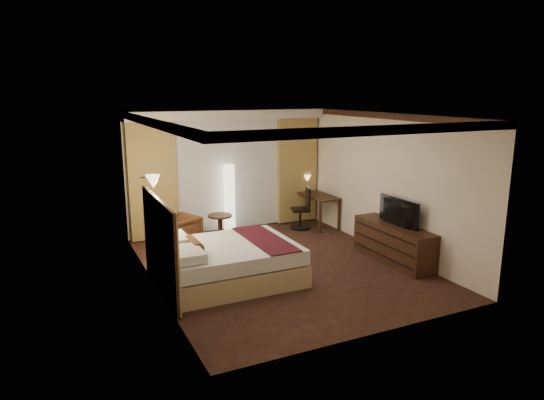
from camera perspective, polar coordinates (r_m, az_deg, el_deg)
name	(u,v)px	position (r m, az deg, el deg)	size (l,w,h in m)	color
floor	(281,266)	(8.84, 1.12, -7.81)	(4.50, 5.50, 0.01)	black
ceiling	(282,115)	(8.29, 1.20, 9.95)	(4.50, 5.50, 0.01)	white
back_wall	(227,171)	(10.95, -5.28, 3.47)	(4.50, 0.02, 2.70)	silver
left_wall	(152,206)	(7.74, -13.91, -0.72)	(0.02, 5.50, 2.70)	silver
right_wall	(385,183)	(9.66, 13.20, 1.95)	(0.02, 5.50, 2.70)	silver
crown_molding	(282,119)	(8.29, 1.20, 9.54)	(4.50, 5.50, 0.12)	black
soffit	(230,115)	(10.58, -4.95, 9.97)	(4.50, 0.50, 0.20)	white
curtain_sheer	(229,175)	(10.89, -5.13, 2.89)	(2.48, 0.04, 2.45)	silver
curtain_left_drape	(153,182)	(10.38, -13.85, 2.08)	(1.00, 0.14, 2.45)	tan
curtain_right_drape	(297,171)	(11.53, 2.94, 3.47)	(1.00, 0.14, 2.45)	tan
wall_sconce	(153,182)	(8.34, -13.84, 2.13)	(0.24, 0.24, 0.24)	white
bed	(229,262)	(8.13, -5.13, -7.30)	(2.20, 1.72, 0.64)	white
headboard	(161,247)	(7.71, -12.98, -5.36)	(0.12, 2.02, 1.50)	tan
armchair	(179,230)	(9.98, -10.88, -3.50)	(0.68, 0.64, 0.70)	#503118
side_table	(220,228)	(10.30, -6.11, -3.25)	(0.51, 0.51, 0.56)	black
floor_lamp	(230,199)	(10.73, -5.02, 0.16)	(0.33, 0.33, 1.55)	white
desk	(317,210)	(11.37, 5.27, -1.20)	(0.55, 1.25, 0.75)	black
desk_lamp	(307,184)	(11.65, 4.13, 1.91)	(0.18, 0.18, 0.34)	#FFD899
office_chair	(300,208)	(11.08, 3.36, -0.96)	(0.47, 0.47, 0.97)	black
dresser	(394,243)	(9.26, 14.11, -4.93)	(0.50, 1.81, 0.70)	black
television	(394,209)	(9.07, 14.18, -1.05)	(1.03, 0.59, 0.13)	black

